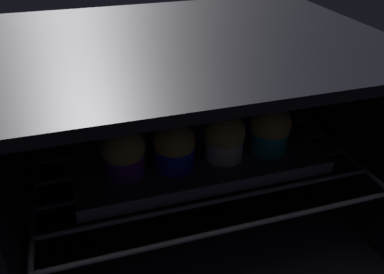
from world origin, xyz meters
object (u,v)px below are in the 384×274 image
(muffin_row0_col3, at_px, (270,129))
(muffin_row0_col1, at_px, (175,147))
(muffin_row1_col0, at_px, (113,127))
(muffin_row1_col2, at_px, (206,115))
(baking_tray, at_px, (192,151))
(muffin_row1_col3, at_px, (250,108))
(muffin_row0_col2, at_px, (224,137))
(muffin_row1_col1, at_px, (164,122))
(muffin_row0_col0, at_px, (124,152))

(muffin_row0_col3, bearing_deg, muffin_row0_col1, -179.25)
(muffin_row1_col0, relative_size, muffin_row1_col2, 1.05)
(baking_tray, bearing_deg, muffin_row0_col3, -18.79)
(muffin_row1_col0, relative_size, muffin_row1_col3, 1.02)
(baking_tray, distance_m, muffin_row0_col1, 0.08)
(muffin_row0_col3, xyz_separation_m, muffin_row1_col3, (0.00, 0.09, -0.00))
(muffin_row0_col2, xyz_separation_m, muffin_row0_col3, (0.08, -0.00, 0.00))
(muffin_row0_col3, xyz_separation_m, muffin_row1_col2, (-0.09, 0.08, -0.00))
(baking_tray, bearing_deg, muffin_row1_col1, 133.01)
(muffin_row0_col1, bearing_deg, muffin_row1_col3, 27.35)
(baking_tray, xyz_separation_m, muffin_row1_col2, (0.04, 0.04, 0.04))
(muffin_row1_col0, bearing_deg, muffin_row0_col2, -26.08)
(muffin_row0_col0, relative_size, muffin_row1_col2, 1.01)
(muffin_row0_col2, xyz_separation_m, muffin_row1_col1, (-0.08, 0.08, -0.00))
(muffin_row0_col1, xyz_separation_m, muffin_row0_col2, (0.09, 0.00, -0.00))
(baking_tray, height_order, muffin_row1_col1, muffin_row1_col1)
(muffin_row0_col2, height_order, muffin_row0_col3, muffin_row0_col3)
(muffin_row1_col0, bearing_deg, muffin_row1_col3, -0.23)
(muffin_row0_col2, bearing_deg, muffin_row1_col0, 153.92)
(muffin_row0_col3, distance_m, muffin_row1_col2, 0.12)
(baking_tray, xyz_separation_m, muffin_row1_col0, (-0.13, 0.04, 0.05))
(muffin_row0_col3, bearing_deg, muffin_row1_col1, 152.94)
(muffin_row1_col1, distance_m, muffin_row1_col3, 0.17)
(muffin_row0_col0, bearing_deg, muffin_row1_col3, 17.96)
(muffin_row0_col3, distance_m, muffin_row1_col3, 0.09)
(muffin_row1_col2, relative_size, muffin_row1_col3, 0.97)
(muffin_row0_col2, bearing_deg, muffin_row1_col3, 45.24)
(muffin_row0_col0, xyz_separation_m, muffin_row0_col3, (0.25, -0.00, 0.00))
(muffin_row0_col2, relative_size, muffin_row1_col1, 1.03)
(muffin_row0_col3, height_order, muffin_row1_col1, muffin_row0_col3)
(muffin_row0_col1, distance_m, muffin_row1_col2, 0.12)
(muffin_row1_col2, xyz_separation_m, muffin_row1_col3, (0.09, 0.00, 0.00))
(baking_tray, relative_size, muffin_row0_col2, 5.03)
(baking_tray, xyz_separation_m, muffin_row0_col1, (-0.04, -0.05, 0.04))
(muffin_row1_col0, bearing_deg, muffin_row0_col3, -18.70)
(muffin_row0_col0, xyz_separation_m, muffin_row1_col2, (0.16, 0.08, -0.00))
(muffin_row1_col1, bearing_deg, muffin_row1_col0, 178.50)
(muffin_row0_col1, distance_m, muffin_row0_col3, 0.17)
(muffin_row0_col1, xyz_separation_m, muffin_row1_col3, (0.17, 0.09, 0.00))
(muffin_row0_col0, bearing_deg, muffin_row1_col0, 93.95)
(muffin_row1_col1, height_order, muffin_row1_col2, muffin_row1_col2)
(baking_tray, height_order, muffin_row0_col3, muffin_row0_col3)
(muffin_row0_col0, height_order, muffin_row1_col2, same)
(muffin_row0_col0, xyz_separation_m, muffin_row1_col1, (0.09, 0.08, -0.00))
(muffin_row0_col3, bearing_deg, muffin_row1_col2, 136.36)
(muffin_row1_col3, bearing_deg, muffin_row0_col0, -162.04)
(muffin_row0_col1, relative_size, muffin_row0_col2, 1.01)
(muffin_row0_col2, xyz_separation_m, muffin_row1_col2, (-0.00, 0.08, 0.00))
(muffin_row0_col2, height_order, muffin_row1_col3, muffin_row1_col3)
(baking_tray, relative_size, muffin_row0_col1, 4.99)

